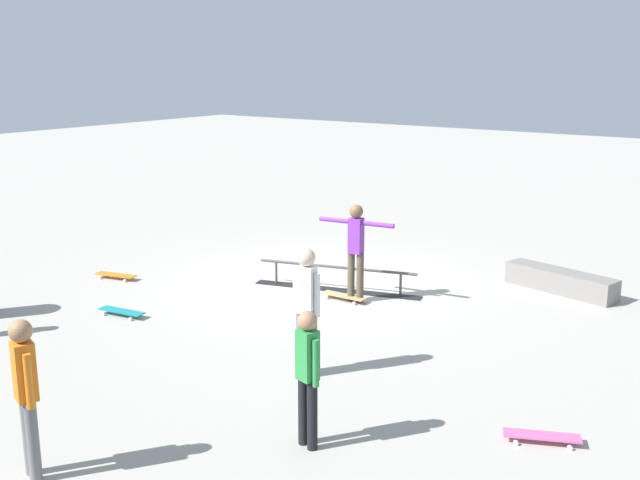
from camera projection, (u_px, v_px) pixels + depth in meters
name	position (u px, v px, depth m)	size (l,w,h in m)	color
ground_plane	(319.00, 285.00, 13.72)	(60.00, 60.00, 0.00)	#ADA89E
grind_rail	(337.00, 280.00, 13.35)	(2.96, 1.06, 0.44)	black
skate_ledge	(561.00, 281.00, 13.25)	(1.98, 0.44, 0.38)	gray
skater_main	(356.00, 246.00, 12.57)	(1.32, 0.26, 1.64)	brown
skateboard_main	(344.00, 296.00, 12.82)	(0.80, 0.27, 0.09)	tan
bystander_orange_shirt	(26.00, 390.00, 7.22)	(0.36, 0.25, 1.61)	slate
bystander_green_shirt	(308.00, 371.00, 7.82)	(0.34, 0.22, 1.49)	black
bystander_white_shirt	(307.00, 304.00, 9.61)	(0.38, 0.23, 1.67)	slate
loose_skateboard_orange	(116.00, 275.00, 14.05)	(0.82, 0.40, 0.09)	orange
loose_skateboard_teal	(122.00, 311.00, 12.04)	(0.82, 0.35, 0.09)	teal
loose_skateboard_pink	(542.00, 436.00, 8.08)	(0.81, 0.51, 0.09)	#E05993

